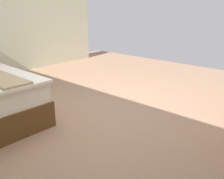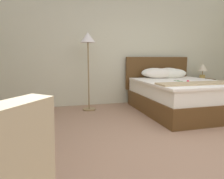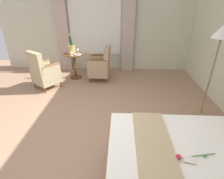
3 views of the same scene
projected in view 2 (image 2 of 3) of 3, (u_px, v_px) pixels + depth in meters
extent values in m
plane|color=#9D785D|center=(187.00, 153.00, 2.40)|extent=(8.20, 8.20, 0.00)
cube|color=beige|center=(118.00, 41.00, 4.94)|extent=(6.82, 0.12, 3.15)
cube|color=brown|center=(180.00, 104.00, 4.24)|extent=(1.62, 2.04, 0.36)
cube|color=white|center=(181.00, 89.00, 4.20)|extent=(1.57, 1.98, 0.27)
cube|color=white|center=(183.00, 82.00, 4.11)|extent=(1.65, 1.92, 0.04)
cube|color=tan|center=(199.00, 83.00, 3.63)|extent=(1.62, 0.37, 0.03)
cube|color=brown|center=(157.00, 73.00, 5.17)|extent=(1.70, 0.08, 0.81)
ellipsoid|color=white|center=(154.00, 73.00, 4.92)|extent=(0.69, 0.27, 0.25)
ellipsoid|color=white|center=(168.00, 72.00, 5.02)|extent=(0.69, 0.27, 0.25)
ellipsoid|color=white|center=(159.00, 73.00, 4.68)|extent=(0.69, 0.25, 0.24)
ellipsoid|color=white|center=(173.00, 74.00, 4.79)|extent=(0.68, 0.24, 0.24)
cylinder|color=#2D6628|center=(180.00, 81.00, 3.96)|extent=(0.08, 0.37, 0.01)
sphere|color=#DB2342|center=(188.00, 81.00, 3.79)|extent=(0.05, 0.05, 0.05)
ellipsoid|color=#33702D|center=(178.00, 81.00, 4.04)|extent=(0.05, 0.05, 0.01)
cube|color=white|center=(185.00, 82.00, 3.89)|extent=(0.10, 0.12, 0.00)
cube|color=brown|center=(201.00, 90.00, 5.33)|extent=(0.51, 0.41, 0.60)
sphere|color=olive|center=(210.00, 85.00, 5.38)|extent=(0.02, 0.02, 0.02)
cylinder|color=tan|center=(202.00, 77.00, 5.28)|extent=(0.14, 0.14, 0.11)
cylinder|color=olive|center=(203.00, 73.00, 5.26)|extent=(0.02, 0.02, 0.10)
cone|color=beige|center=(203.00, 67.00, 5.24)|extent=(0.24, 0.24, 0.20)
cylinder|color=olive|center=(89.00, 109.00, 4.44)|extent=(0.28, 0.28, 0.03)
cylinder|color=olive|center=(89.00, 76.00, 4.33)|extent=(0.03, 0.03, 1.43)
cone|color=silver|center=(88.00, 37.00, 4.20)|extent=(0.32, 0.32, 0.21)
cube|color=tan|center=(3.00, 178.00, 1.01)|extent=(0.45, 0.36, 0.20)
cylinder|color=brown|center=(2.00, 160.00, 1.00)|extent=(0.45, 0.36, 0.09)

